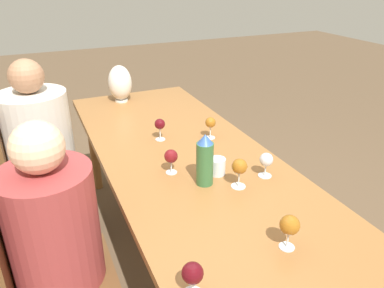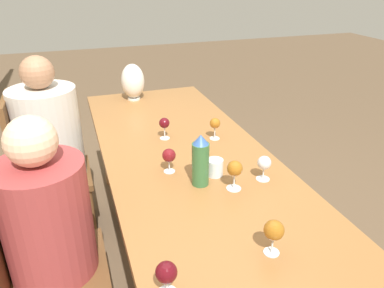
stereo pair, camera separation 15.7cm
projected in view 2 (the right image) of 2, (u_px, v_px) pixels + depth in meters
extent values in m
plane|color=brown|center=(188.00, 261.00, 2.36)|extent=(14.00, 14.00, 0.00)
cube|color=#936033|center=(188.00, 158.00, 2.04)|extent=(2.41, 0.88, 0.04)
cylinder|color=#936033|center=(186.00, 135.00, 3.24)|extent=(0.07, 0.07, 0.71)
cylinder|color=#936033|center=(107.00, 145.00, 3.05)|extent=(0.07, 0.07, 0.71)
cylinder|color=#336638|center=(200.00, 164.00, 1.72)|extent=(0.08, 0.08, 0.21)
cone|color=#33599E|center=(201.00, 139.00, 1.67)|extent=(0.07, 0.07, 0.05)
cylinder|color=silver|center=(215.00, 167.00, 1.82)|extent=(0.08, 0.08, 0.08)
cylinder|color=silver|center=(134.00, 98.00, 2.88)|extent=(0.10, 0.10, 0.01)
ellipsoid|color=silver|center=(133.00, 81.00, 2.82)|extent=(0.17, 0.17, 0.26)
cylinder|color=silver|center=(167.00, 286.00, 1.16)|extent=(0.01, 0.01, 0.06)
sphere|color=#510C14|center=(166.00, 272.00, 1.14)|extent=(0.07, 0.07, 0.07)
cylinder|color=silver|center=(263.00, 179.00, 1.80)|extent=(0.07, 0.07, 0.00)
cylinder|color=silver|center=(263.00, 173.00, 1.79)|extent=(0.01, 0.01, 0.06)
sphere|color=silver|center=(264.00, 163.00, 1.77)|extent=(0.07, 0.07, 0.07)
cylinder|color=silver|center=(165.00, 138.00, 2.23)|extent=(0.06, 0.06, 0.00)
cylinder|color=silver|center=(165.00, 133.00, 2.21)|extent=(0.01, 0.01, 0.07)
sphere|color=#510C14|center=(164.00, 123.00, 2.19)|extent=(0.06, 0.06, 0.06)
cylinder|color=silver|center=(234.00, 188.00, 1.73)|extent=(0.07, 0.07, 0.00)
cylinder|color=silver|center=(234.00, 181.00, 1.71)|extent=(0.01, 0.01, 0.07)
sphere|color=#995B19|center=(235.00, 168.00, 1.68)|extent=(0.07, 0.07, 0.07)
cylinder|color=silver|center=(215.00, 138.00, 2.23)|extent=(0.06, 0.06, 0.00)
cylinder|color=silver|center=(215.00, 133.00, 2.21)|extent=(0.01, 0.01, 0.07)
sphere|color=#995B19|center=(215.00, 123.00, 2.18)|extent=(0.06, 0.06, 0.06)
cylinder|color=silver|center=(169.00, 171.00, 1.87)|extent=(0.06, 0.06, 0.00)
cylinder|color=silver|center=(169.00, 166.00, 1.86)|extent=(0.01, 0.01, 0.06)
sphere|color=maroon|center=(169.00, 155.00, 1.83)|extent=(0.07, 0.07, 0.07)
cylinder|color=silver|center=(271.00, 252.00, 1.34)|extent=(0.06, 0.06, 0.00)
cylinder|color=silver|center=(272.00, 245.00, 1.33)|extent=(0.01, 0.01, 0.07)
sphere|color=#995B19|center=(274.00, 230.00, 1.30)|extent=(0.07, 0.07, 0.07)
cube|color=brown|center=(57.00, 270.00, 1.69)|extent=(0.44, 0.44, 0.04)
cylinder|color=brown|center=(101.00, 269.00, 2.01)|extent=(0.04, 0.04, 0.42)
cylinder|color=brown|center=(25.00, 287.00, 1.90)|extent=(0.04, 0.04, 0.42)
cube|color=brown|center=(56.00, 177.00, 2.44)|extent=(0.44, 0.44, 0.04)
cube|color=brown|center=(14.00, 141.00, 2.25)|extent=(0.40, 0.03, 0.54)
cylinder|color=brown|center=(93.00, 217.00, 2.43)|extent=(0.04, 0.04, 0.42)
cylinder|color=brown|center=(88.00, 187.00, 2.75)|extent=(0.04, 0.04, 0.42)
cylinder|color=brown|center=(30.00, 229.00, 2.32)|extent=(0.04, 0.04, 0.42)
cylinder|color=brown|center=(33.00, 196.00, 2.64)|extent=(0.04, 0.04, 0.42)
cylinder|color=#993838|center=(47.00, 220.00, 1.57)|extent=(0.37, 0.37, 0.53)
sphere|color=beige|center=(31.00, 141.00, 1.41)|extent=(0.20, 0.20, 0.20)
cube|color=#2D2D38|center=(72.00, 202.00, 2.55)|extent=(0.30, 0.22, 0.46)
cylinder|color=beige|center=(48.00, 134.00, 2.30)|extent=(0.40, 0.40, 0.58)
sphere|color=#9E7051|center=(37.00, 72.00, 2.14)|extent=(0.19, 0.19, 0.19)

